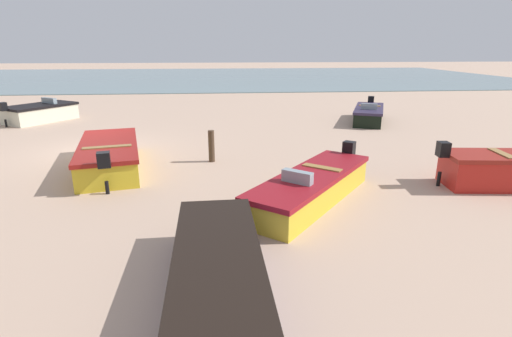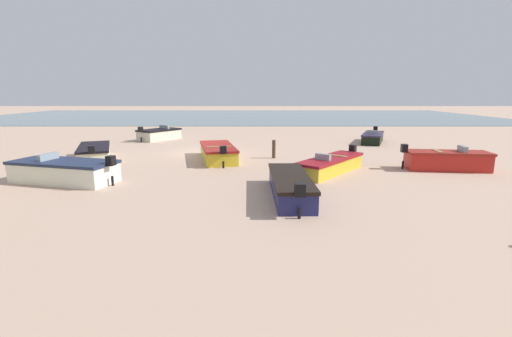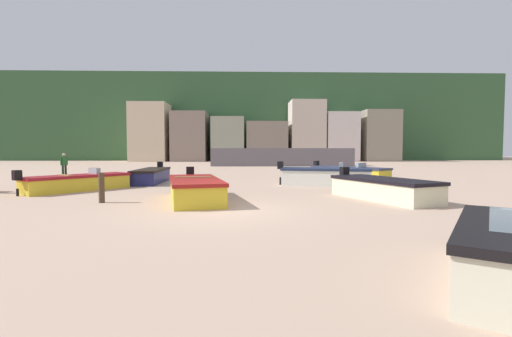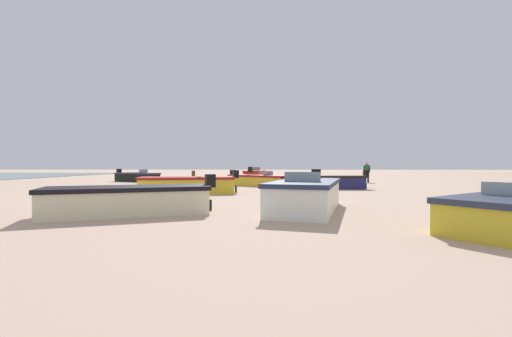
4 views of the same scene
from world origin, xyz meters
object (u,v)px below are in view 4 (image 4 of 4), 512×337
object	(u,v)px
mooring_post_near_water	(193,180)
boat_black_1	(137,177)
boat_yellow_0	(188,185)
boat_navy_7	(325,182)
boat_white_8	(307,195)
beach_walker_foreground	(367,170)
boat_cream_5	(129,200)
boat_red_4	(254,176)
boat_yellow_2	(259,180)

from	to	relation	value
mooring_post_near_water	boat_black_1	bearing A→B (deg)	-140.24
boat_yellow_0	boat_navy_7	distance (m)	8.05
boat_white_8	mooring_post_near_water	distance (m)	10.77
boat_navy_7	beach_walker_foreground	xyz separation A→B (m)	(-7.02, 4.43, 0.55)
boat_yellow_0	beach_walker_foreground	bearing A→B (deg)	-60.82
boat_cream_5	mooring_post_near_water	world-z (taller)	boat_cream_5
beach_walker_foreground	boat_red_4	bearing A→B (deg)	23.38
mooring_post_near_water	boat_navy_7	bearing A→B (deg)	91.72
boat_yellow_0	boat_red_4	bearing A→B (deg)	-26.03
boat_white_8	beach_walker_foreground	bearing A→B (deg)	-96.74
boat_yellow_0	boat_white_8	bearing A→B (deg)	-151.70
boat_navy_7	boat_white_8	size ratio (longest dim) A/B	1.00
boat_red_4	boat_cream_5	distance (m)	18.75
boat_cream_5	boat_navy_7	size ratio (longest dim) A/B	0.97
boat_yellow_0	boat_white_8	xyz separation A→B (m)	(5.98, 5.18, 0.06)
boat_yellow_0	mooring_post_near_water	world-z (taller)	boat_yellow_0
boat_cream_5	beach_walker_foreground	bearing A→B (deg)	-55.50
boat_black_1	beach_walker_foreground	bearing A→B (deg)	110.89
boat_yellow_0	boat_red_4	xyz separation A→B (m)	(-11.55, 2.76, 0.07)
beach_walker_foreground	mooring_post_near_water	bearing A→B (deg)	61.18
boat_navy_7	beach_walker_foreground	distance (m)	8.32
boat_red_4	beach_walker_foreground	bearing A→B (deg)	-0.53
boat_yellow_0	beach_walker_foreground	world-z (taller)	beach_walker_foreground
boat_white_8	beach_walker_foreground	xyz separation A→B (m)	(-16.43, 6.53, 0.48)
boat_cream_5	boat_white_8	bearing A→B (deg)	-100.47
boat_yellow_0	boat_black_1	size ratio (longest dim) A/B	1.18
boat_black_1	boat_white_8	bearing A→B (deg)	58.32
mooring_post_near_water	beach_walker_foreground	size ratio (longest dim) A/B	0.65
boat_navy_7	boat_yellow_2	bearing A→B (deg)	58.26
boat_yellow_0	boat_yellow_2	distance (m)	6.63
boat_black_1	mooring_post_near_water	size ratio (longest dim) A/B	3.93
boat_yellow_2	boat_black_1	bearing A→B (deg)	-78.46
boat_white_8	beach_walker_foreground	world-z (taller)	beach_walker_foreground
boat_cream_5	mooring_post_near_water	xyz separation A→B (m)	(-10.21, -0.53, 0.12)
boat_yellow_2	boat_white_8	xyz separation A→B (m)	(11.73, 1.87, 0.09)
boat_cream_5	boat_navy_7	world-z (taller)	boat_cream_5
boat_cream_5	beach_walker_foreground	xyz separation A→B (m)	(-17.46, 11.62, 0.55)
boat_red_4	beach_walker_foreground	size ratio (longest dim) A/B	2.60
boat_navy_7	boat_white_8	distance (m)	9.64
boat_yellow_2	boat_cream_5	xyz separation A→B (m)	(12.75, -3.23, 0.03)
boat_red_4	boat_cream_5	bearing A→B (deg)	-91.77
boat_yellow_2	mooring_post_near_water	bearing A→B (deg)	-17.07
boat_navy_7	mooring_post_near_water	xyz separation A→B (m)	(0.23, -7.73, 0.13)
boat_cream_5	boat_yellow_2	bearing A→B (deg)	-36.06
boat_black_1	boat_cream_5	xyz separation A→B (m)	(18.08, 7.08, 0.02)
boat_black_1	boat_red_4	size ratio (longest dim) A/B	0.99
mooring_post_near_water	boat_red_4	bearing A→B (deg)	158.94
boat_white_8	mooring_post_near_water	xyz separation A→B (m)	(-9.18, -5.63, 0.06)
boat_black_1	boat_white_8	world-z (taller)	boat_white_8
mooring_post_near_water	boat_cream_5	bearing A→B (deg)	2.99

